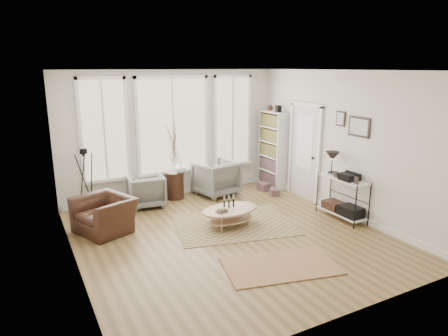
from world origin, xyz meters
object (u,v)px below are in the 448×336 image
armchair_left (146,191)px  accent_chair (104,215)px  low_shelf (342,194)px  armchair_right (216,178)px  coffee_table (230,213)px  side_table (174,163)px  bookcase (273,149)px

armchair_left → accent_chair: armchair_left is taller
low_shelf → accent_chair: low_shelf is taller
low_shelf → armchair_left: low_shelf is taller
armchair_right → coffee_table: bearing=59.4°
low_shelf → side_table: bearing=132.2°
bookcase → side_table: bookcase is taller
coffee_table → bookcase: bearing=39.7°
bookcase → side_table: size_ratio=1.18×
coffee_table → accent_chair: size_ratio=1.19×
side_table → accent_chair: bearing=-146.8°
bookcase → low_shelf: bookcase is taller
coffee_table → side_table: size_ratio=0.68×
armchair_right → armchair_left: bearing=-11.5°
coffee_table → armchair_left: armchair_left is taller
bookcase → coffee_table: size_ratio=1.73×
bookcase → low_shelf: 2.56m
low_shelf → side_table: side_table is taller
side_table → armchair_right: bearing=-12.0°
side_table → accent_chair: 2.25m
coffee_table → armchair_right: 1.98m
armchair_right → side_table: bearing=-23.6°
bookcase → armchair_right: size_ratio=2.30×
armchair_left → coffee_table: bearing=125.5°
bookcase → accent_chair: 4.53m
bookcase → armchair_right: bearing=179.2°
armchair_left → accent_chair: (-1.10, -0.99, -0.02)m
coffee_table → armchair_left: (-1.05, 1.87, 0.07)m
bookcase → armchair_left: size_ratio=2.69×
bookcase → low_shelf: (-0.06, -2.52, -0.44)m
bookcase → side_table: bearing=174.9°
armchair_left → side_table: side_table is taller
armchair_right → side_table: side_table is taller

